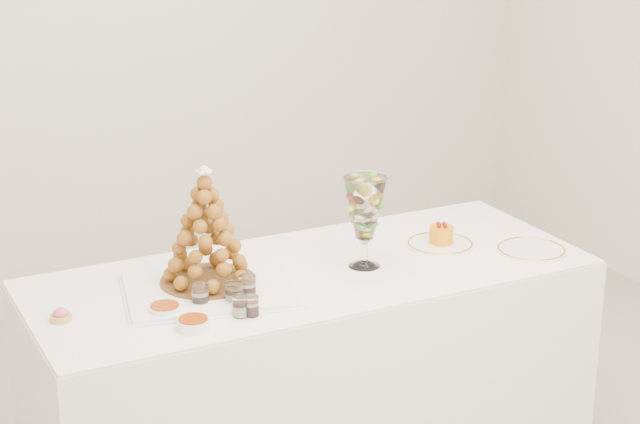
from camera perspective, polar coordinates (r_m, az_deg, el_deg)
buffet_table at (r=3.78m, az=-0.48°, el=-8.28°), size 1.96×0.88×0.73m
lace_tray at (r=3.46m, az=-5.88°, el=-4.18°), size 0.62×0.53×0.02m
macaron_vase at (r=3.60m, az=2.41°, el=0.17°), size 0.14×0.14×0.32m
cake_plate at (r=3.87m, az=6.42°, el=-1.73°), size 0.24×0.24×0.01m
spare_plate at (r=3.87m, az=11.20°, el=-2.00°), size 0.25×0.25×0.01m
pink_tart at (r=3.34m, az=-13.65°, el=-5.39°), size 0.07×0.07×0.04m
verrine_a at (r=3.36m, az=-6.42°, el=-4.46°), size 0.07×0.07×0.07m
verrine_b at (r=3.36m, az=-4.59°, el=-4.38°), size 0.06×0.06×0.08m
verrine_c at (r=3.41m, az=-3.89°, el=-3.99°), size 0.06×0.06×0.07m
verrine_d at (r=3.28m, az=-4.27°, el=-5.03°), size 0.06×0.06×0.07m
verrine_e at (r=3.28m, az=-3.68°, el=-5.02°), size 0.06×0.06×0.06m
ramekin_back at (r=3.32m, az=-8.27°, el=-5.22°), size 0.10×0.10×0.03m
ramekin_front at (r=3.22m, az=-6.77°, el=-5.96°), size 0.10×0.10×0.03m
croquembouche at (r=3.44m, az=-6.10°, el=-0.77°), size 0.33×0.33×0.39m
mousse_cake at (r=3.87m, az=6.49°, el=-1.19°), size 0.09×0.09×0.08m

